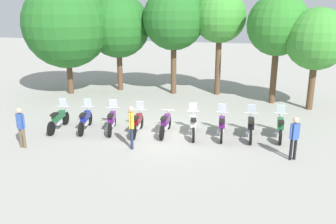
{
  "coord_description": "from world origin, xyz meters",
  "views": [
    {
      "loc": [
        3.72,
        -15.16,
        5.74
      ],
      "look_at": [
        0.0,
        0.5,
        0.9
      ],
      "focal_mm": 38.99,
      "sensor_mm": 36.0,
      "label": 1
    }
  ],
  "objects_px": {
    "motorcycle_6": "(222,125)",
    "tree_5": "(317,39)",
    "motorcycle_4": "(166,123)",
    "motorcycle_5": "(193,124)",
    "tree_3": "(220,17)",
    "motorcycle_1": "(85,119)",
    "motorcycle_7": "(251,127)",
    "motorcycle_3": "(138,122)",
    "tree_2": "(174,19)",
    "person_0": "(21,125)",
    "motorcycle_2": "(112,120)",
    "tree_0": "(66,25)",
    "tree_1": "(118,26)",
    "motorcycle_8": "(280,127)",
    "tree_4": "(278,25)",
    "person_2": "(131,124)",
    "person_1": "(294,135)",
    "motorcycle_0": "(59,119)"
  },
  "relations": [
    {
      "from": "tree_0",
      "to": "tree_5",
      "type": "xyz_separation_m",
      "value": [
        14.78,
        -0.29,
        -0.54
      ]
    },
    {
      "from": "person_1",
      "to": "tree_5",
      "type": "height_order",
      "value": "tree_5"
    },
    {
      "from": "motorcycle_3",
      "to": "motorcycle_7",
      "type": "height_order",
      "value": "same"
    },
    {
      "from": "motorcycle_3",
      "to": "motorcycle_7",
      "type": "bearing_deg",
      "value": -88.44
    },
    {
      "from": "motorcycle_1",
      "to": "motorcycle_7",
      "type": "relative_size",
      "value": 0.99
    },
    {
      "from": "motorcycle_1",
      "to": "motorcycle_5",
      "type": "xyz_separation_m",
      "value": [
        5.02,
        0.42,
        0.0
      ]
    },
    {
      "from": "person_0",
      "to": "tree_2",
      "type": "distance_m",
      "value": 11.96
    },
    {
      "from": "motorcycle_5",
      "to": "tree_1",
      "type": "height_order",
      "value": "tree_1"
    },
    {
      "from": "motorcycle_8",
      "to": "person_0",
      "type": "bearing_deg",
      "value": 110.84
    },
    {
      "from": "motorcycle_5",
      "to": "motorcycle_3",
      "type": "bearing_deg",
      "value": 86.18
    },
    {
      "from": "motorcycle_3",
      "to": "person_1",
      "type": "relative_size",
      "value": 1.29
    },
    {
      "from": "motorcycle_6",
      "to": "tree_0",
      "type": "relative_size",
      "value": 0.31
    },
    {
      "from": "tree_1",
      "to": "person_1",
      "type": "bearing_deg",
      "value": -42.18
    },
    {
      "from": "tree_3",
      "to": "tree_4",
      "type": "xyz_separation_m",
      "value": [
        3.41,
        -1.36,
        -0.36
      ]
    },
    {
      "from": "motorcycle_5",
      "to": "person_0",
      "type": "xyz_separation_m",
      "value": [
        -6.56,
        -3.05,
        0.49
      ]
    },
    {
      "from": "motorcycle_6",
      "to": "motorcycle_4",
      "type": "bearing_deg",
      "value": 90.57
    },
    {
      "from": "motorcycle_5",
      "to": "person_0",
      "type": "bearing_deg",
      "value": 104.19
    },
    {
      "from": "motorcycle_6",
      "to": "tree_1",
      "type": "xyz_separation_m",
      "value": [
        -7.61,
        7.58,
        3.75
      ]
    },
    {
      "from": "motorcycle_6",
      "to": "tree_5",
      "type": "bearing_deg",
      "value": -43.25
    },
    {
      "from": "person_1",
      "to": "motorcycle_2",
      "type": "bearing_deg",
      "value": 53.75
    },
    {
      "from": "motorcycle_7",
      "to": "tree_4",
      "type": "relative_size",
      "value": 0.35
    },
    {
      "from": "motorcycle_8",
      "to": "tree_2",
      "type": "distance_m",
      "value": 10.37
    },
    {
      "from": "tree_0",
      "to": "tree_3",
      "type": "xyz_separation_m",
      "value": [
        9.37,
        2.0,
        0.48
      ]
    },
    {
      "from": "motorcycle_0",
      "to": "tree_2",
      "type": "xyz_separation_m",
      "value": [
        3.68,
        8.24,
        4.23
      ]
    },
    {
      "from": "motorcycle_4",
      "to": "motorcycle_2",
      "type": "bearing_deg",
      "value": 92.2
    },
    {
      "from": "motorcycle_8",
      "to": "person_2",
      "type": "bearing_deg",
      "value": 115.67
    },
    {
      "from": "motorcycle_2",
      "to": "tree_0",
      "type": "height_order",
      "value": "tree_0"
    },
    {
      "from": "motorcycle_1",
      "to": "tree_5",
      "type": "relative_size",
      "value": 0.39
    },
    {
      "from": "motorcycle_0",
      "to": "tree_2",
      "type": "relative_size",
      "value": 0.33
    },
    {
      "from": "motorcycle_4",
      "to": "motorcycle_5",
      "type": "bearing_deg",
      "value": -88.69
    },
    {
      "from": "tree_4",
      "to": "tree_5",
      "type": "relative_size",
      "value": 1.14
    },
    {
      "from": "motorcycle_3",
      "to": "tree_0",
      "type": "distance_m",
      "value": 9.94
    },
    {
      "from": "tree_1",
      "to": "motorcycle_2",
      "type": "bearing_deg",
      "value": -72.14
    },
    {
      "from": "tree_3",
      "to": "tree_0",
      "type": "bearing_deg",
      "value": -167.95
    },
    {
      "from": "motorcycle_6",
      "to": "tree_3",
      "type": "distance_m",
      "value": 9.02
    },
    {
      "from": "motorcycle_8",
      "to": "tree_3",
      "type": "relative_size",
      "value": 0.34
    },
    {
      "from": "motorcycle_4",
      "to": "person_1",
      "type": "bearing_deg",
      "value": -109.24
    },
    {
      "from": "motorcycle_2",
      "to": "motorcycle_4",
      "type": "height_order",
      "value": "motorcycle_2"
    },
    {
      "from": "person_2",
      "to": "tree_1",
      "type": "height_order",
      "value": "tree_1"
    },
    {
      "from": "tree_3",
      "to": "person_0",
      "type": "bearing_deg",
      "value": -121.61
    },
    {
      "from": "motorcycle_7",
      "to": "tree_2",
      "type": "xyz_separation_m",
      "value": [
        -5.1,
        7.28,
        4.23
      ]
    },
    {
      "from": "motorcycle_1",
      "to": "tree_2",
      "type": "bearing_deg",
      "value": -27.94
    },
    {
      "from": "person_0",
      "to": "motorcycle_1",
      "type": "bearing_deg",
      "value": -26.45
    },
    {
      "from": "person_0",
      "to": "tree_5",
      "type": "xyz_separation_m",
      "value": [
        12.2,
        8.75,
        2.85
      ]
    },
    {
      "from": "tree_5",
      "to": "tree_0",
      "type": "bearing_deg",
      "value": 178.86
    },
    {
      "from": "tree_0",
      "to": "tree_4",
      "type": "height_order",
      "value": "tree_0"
    },
    {
      "from": "person_0",
      "to": "person_1",
      "type": "xyz_separation_m",
      "value": [
        10.69,
        1.31,
        -0.01
      ]
    },
    {
      "from": "tree_1",
      "to": "tree_5",
      "type": "distance_m",
      "value": 12.17
    },
    {
      "from": "tree_3",
      "to": "person_1",
      "type": "bearing_deg",
      "value": -68.21
    },
    {
      "from": "tree_1",
      "to": "tree_3",
      "type": "bearing_deg",
      "value": 2.12
    }
  ]
}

